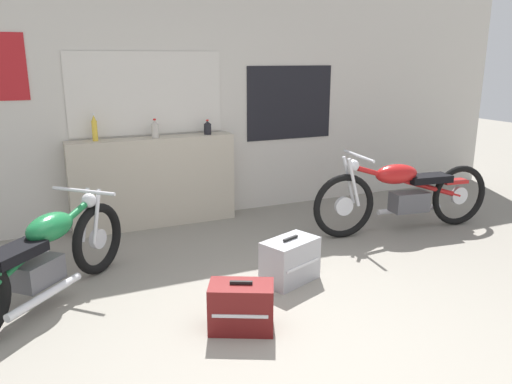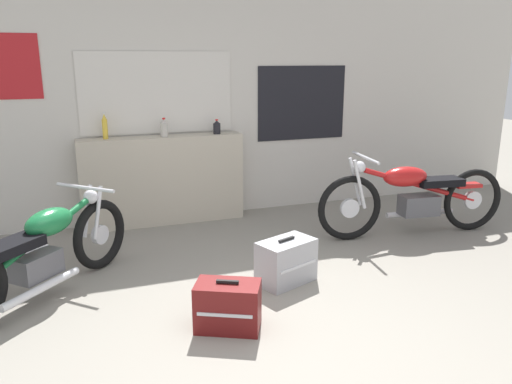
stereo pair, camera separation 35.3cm
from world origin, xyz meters
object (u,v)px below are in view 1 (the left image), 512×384
(motorcycle_red, at_px, (404,193))
(bottle_center, at_px, (208,128))
(bottle_left_center, at_px, (155,129))
(hard_case_silver, at_px, (290,261))
(hard_case_darkred, at_px, (241,307))
(bottle_leftmost, at_px, (95,129))
(motorcycle_green, at_px, (43,258))

(motorcycle_red, bearing_deg, bottle_center, 144.52)
(bottle_left_center, height_order, hard_case_silver, bottle_left_center)
(bottle_center, xyz_separation_m, motorcycle_red, (1.87, -1.33, -0.68))
(bottle_center, xyz_separation_m, hard_case_darkred, (-0.64, -2.58, -0.94))
(bottle_leftmost, bearing_deg, motorcycle_green, -111.26)
(bottle_leftmost, bearing_deg, hard_case_darkred, -76.33)
(bottle_left_center, bearing_deg, bottle_leftmost, 175.53)
(bottle_center, height_order, hard_case_darkred, bottle_center)
(motorcycle_green, height_order, hard_case_silver, motorcycle_green)
(motorcycle_green, distance_m, hard_case_silver, 2.03)
(bottle_leftmost, distance_m, bottle_left_center, 0.65)
(hard_case_silver, bearing_deg, bottle_leftmost, 123.32)
(bottle_leftmost, relative_size, motorcycle_green, 0.20)
(hard_case_silver, bearing_deg, bottle_center, 91.89)
(hard_case_silver, height_order, hard_case_darkred, hard_case_silver)
(bottle_center, height_order, motorcycle_red, bottle_center)
(bottle_left_center, bearing_deg, bottle_center, 0.98)
(bottle_left_center, xyz_separation_m, motorcycle_red, (2.50, -1.32, -0.70))
(motorcycle_green, relative_size, hard_case_silver, 2.63)
(motorcycle_red, xyz_separation_m, hard_case_silver, (-1.81, -0.67, -0.25))
(bottle_leftmost, xyz_separation_m, motorcycle_green, (-0.64, -1.65, -0.77))
(bottle_center, xyz_separation_m, hard_case_silver, (0.07, -2.00, -0.93))
(bottle_left_center, relative_size, motorcycle_red, 0.10)
(motorcycle_green, distance_m, hard_case_darkred, 1.63)
(motorcycle_red, distance_m, motorcycle_green, 3.80)
(motorcycle_red, relative_size, motorcycle_green, 1.47)
(bottle_left_center, height_order, motorcycle_green, bottle_left_center)
(motorcycle_green, bearing_deg, hard_case_silver, -11.31)
(motorcycle_green, bearing_deg, hard_case_darkred, -37.41)
(bottle_left_center, height_order, bottle_center, bottle_left_center)
(motorcycle_red, relative_size, hard_case_silver, 3.86)
(bottle_left_center, bearing_deg, motorcycle_red, -27.89)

